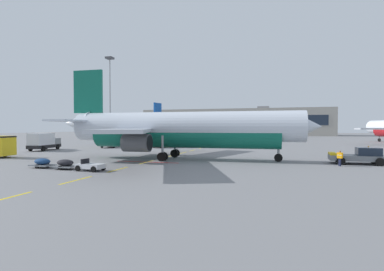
# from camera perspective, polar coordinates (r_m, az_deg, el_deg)

# --- Properties ---
(ground) EXTENTS (400.00, 400.00, 0.00)m
(ground) POSITION_cam_1_polar(r_m,az_deg,el_deg) (52.59, 23.28, -3.16)
(ground) COLOR slate
(apron_paint_markings) EXTENTS (8.00, 97.90, 0.01)m
(apron_paint_markings) POSITION_cam_1_polar(r_m,az_deg,el_deg) (52.90, -0.90, -3.01)
(apron_paint_markings) COLOR yellow
(apron_paint_markings) RESTS_ON ground
(airliner_foreground) EXTENTS (34.75, 34.61, 12.20)m
(airliner_foreground) POSITION_cam_1_polar(r_m,az_deg,el_deg) (40.31, -2.34, 1.19)
(airliner_foreground) COLOR silver
(airliner_foreground) RESTS_ON ground
(pushback_tug) EXTENTS (6.09, 3.35, 2.08)m
(pushback_tug) POSITION_cam_1_polar(r_m,az_deg,el_deg) (40.02, 28.59, -3.37)
(pushback_tug) COLOR slate
(pushback_tug) RESTS_ON ground
(airliner_far_center) EXTENTS (34.55, 35.11, 12.32)m
(airliner_far_center) POSITION_cam_1_polar(r_m,az_deg,el_deg) (92.41, -10.75, 1.38)
(airliner_far_center) COLOR silver
(airliner_far_center) RESTS_ON ground
(airliner_far_right) EXTENTS (25.65, 24.10, 9.59)m
(airliner_far_right) POSITION_cam_1_polar(r_m,az_deg,el_deg) (122.20, 10.38, 0.99)
(airliner_far_right) COLOR silver
(airliner_far_right) RESTS_ON ground
(catering_truck) EXTENTS (5.13, 7.36, 3.14)m
(catering_truck) POSITION_cam_1_polar(r_m,az_deg,el_deg) (64.73, -4.78, -0.73)
(catering_truck) COLOR black
(catering_truck) RESTS_ON ground
(fuel_service_truck) EXTENTS (4.35, 7.40, 3.14)m
(fuel_service_truck) POSITION_cam_1_polar(r_m,az_deg,el_deg) (66.71, -14.86, -0.71)
(fuel_service_truck) COLOR black
(fuel_service_truck) RESTS_ON ground
(ground_power_truck) EXTENTS (3.49, 7.29, 3.14)m
(ground_power_truck) POSITION_cam_1_polar(r_m,az_deg,el_deg) (61.97, -25.71, -0.97)
(ground_power_truck) COLOR black
(ground_power_truck) RESTS_ON ground
(baggage_train) EXTENTS (8.69, 2.22, 1.14)m
(baggage_train) POSITION_cam_1_polar(r_m,az_deg,el_deg) (33.32, -22.33, -4.89)
(baggage_train) COLOR silver
(baggage_train) RESTS_ON ground
(ground_crew_worker) EXTENTS (0.55, 0.47, 1.71)m
(ground_crew_worker) POSITION_cam_1_polar(r_m,az_deg,el_deg) (36.83, 25.64, -3.63)
(ground_crew_worker) COLOR #191E38
(ground_crew_worker) RESTS_ON ground
(apron_light_mast_near) EXTENTS (1.80, 1.80, 22.50)m
(apron_light_mast_near) POSITION_cam_1_polar(r_m,az_deg,el_deg) (84.25, -14.93, 8.28)
(apron_light_mast_near) COLOR slate
(apron_light_mast_near) RESTS_ON ground
(terminal_satellite) EXTENTS (99.11, 26.06, 15.41)m
(terminal_satellite) POSITION_cam_1_polar(r_m,az_deg,el_deg) (171.80, 8.06, 2.42)
(terminal_satellite) COLOR #9E998E
(terminal_satellite) RESTS_ON ground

